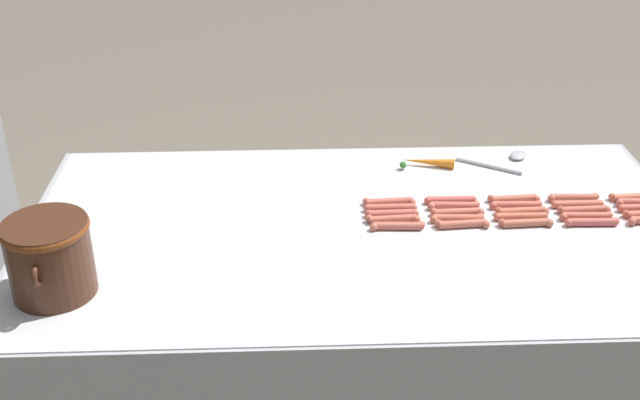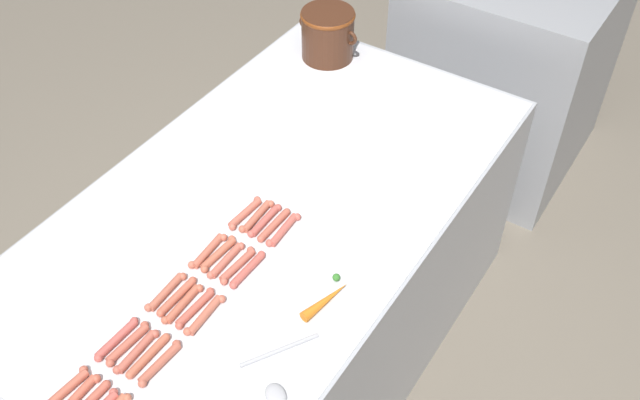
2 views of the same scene
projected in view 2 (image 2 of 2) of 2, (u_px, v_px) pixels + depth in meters
ground_plane at (280, 350)px, 2.87m from camera, size 20.00×20.00×0.00m
griddle_counter at (275, 283)px, 2.57m from camera, size 1.05×1.90×0.85m
back_cabinet at (506, 66)px, 3.40m from camera, size 0.83×0.90×1.01m
hot_dog_0 at (65, 391)px, 1.77m from camera, size 0.03×0.16×0.02m
hot_dog_1 at (117, 339)px, 1.88m from camera, size 0.03×0.16×0.02m
hot_dog_2 at (166, 292)px, 1.99m from camera, size 0.03×0.16×0.02m
hot_dog_3 at (208, 251)px, 2.10m from camera, size 0.03×0.16×0.02m
hot_dog_4 at (245, 213)px, 2.21m from camera, size 0.03×0.16×0.02m
hot_dog_5 at (75, 398)px, 1.75m from camera, size 0.03×0.16×0.02m
hot_dog_6 at (128, 344)px, 1.87m from camera, size 0.03×0.16×0.02m
hot_dog_7 at (177, 297)px, 1.98m from camera, size 0.02×0.16×0.02m
hot_dog_8 at (218, 254)px, 2.09m from camera, size 0.03×0.16×0.02m
hot_dog_9 at (257, 216)px, 2.20m from camera, size 0.03×0.16×0.02m
hot_dog_11 at (137, 351)px, 1.85m from camera, size 0.03×0.16×0.02m
hot_dog_12 at (183, 304)px, 1.96m from camera, size 0.03×0.16×0.02m
hot_dog_13 at (226, 260)px, 2.07m from camera, size 0.03×0.16×0.02m
hot_dog_14 at (265, 221)px, 2.18m from camera, size 0.03×0.16×0.02m
hot_dog_16 at (148, 356)px, 1.84m from camera, size 0.02×0.16×0.02m
hot_dog_17 at (195, 308)px, 1.95m from camera, size 0.03×0.16×0.02m
hot_dog_18 at (238, 265)px, 2.06m from camera, size 0.03×0.16×0.02m
hot_dog_19 at (274, 225)px, 2.17m from camera, size 0.02×0.16×0.02m
hot_dog_21 at (160, 363)px, 1.82m from camera, size 0.03×0.16×0.02m
hot_dog_22 at (205, 315)px, 1.93m from camera, size 0.03×0.16×0.02m
hot_dog_23 at (248, 270)px, 2.05m from camera, size 0.02×0.16×0.02m
hot_dog_24 at (284, 230)px, 2.16m from camera, size 0.03×0.16×0.02m
bean_pot at (328, 32)px, 2.77m from camera, size 0.26×0.21×0.20m
serving_spoon at (277, 379)px, 1.80m from camera, size 0.17×0.25×0.02m
carrot at (327, 299)px, 1.97m from camera, size 0.07×0.18×0.03m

